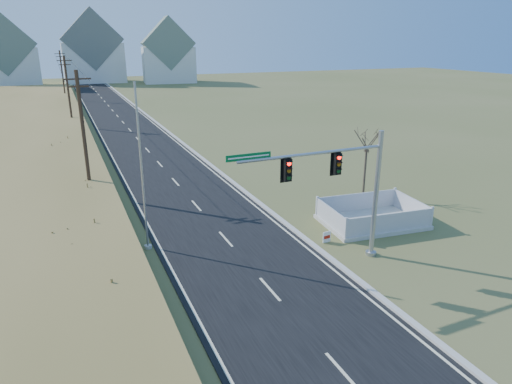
% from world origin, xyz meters
% --- Properties ---
extents(ground, '(260.00, 260.00, 0.00)m').
position_xyz_m(ground, '(0.00, 0.00, 0.00)').
color(ground, brown).
rests_on(ground, ground).
extents(road, '(8.00, 180.00, 0.06)m').
position_xyz_m(road, '(0.00, 50.00, 0.03)').
color(road, black).
rests_on(road, ground).
extents(curb, '(0.30, 180.00, 0.18)m').
position_xyz_m(curb, '(4.15, 50.00, 0.09)').
color(curb, '#B2AFA8').
rests_on(curb, ground).
extents(utility_pole_near, '(1.80, 0.26, 9.00)m').
position_xyz_m(utility_pole_near, '(-6.50, 15.00, 4.68)').
color(utility_pole_near, '#422D1E').
rests_on(utility_pole_near, ground).
extents(utility_pole_mid, '(1.80, 0.26, 9.00)m').
position_xyz_m(utility_pole_mid, '(-6.50, 45.00, 4.68)').
color(utility_pole_mid, '#422D1E').
rests_on(utility_pole_mid, ground).
extents(utility_pole_far, '(1.80, 0.26, 9.00)m').
position_xyz_m(utility_pole_far, '(-6.50, 75.00, 4.68)').
color(utility_pole_far, '#422D1E').
rests_on(utility_pole_far, ground).
extents(condo_nnw, '(14.93, 11.17, 17.03)m').
position_xyz_m(condo_nnw, '(-18.00, 108.00, 6.94)').
color(condo_nnw, silver).
rests_on(condo_nnw, ground).
extents(condo_n, '(15.27, 10.20, 18.54)m').
position_xyz_m(condo_n, '(2.00, 112.00, 7.61)').
color(condo_n, silver).
rests_on(condo_n, ground).
extents(condo_ne, '(14.12, 10.51, 16.52)m').
position_xyz_m(condo_ne, '(20.00, 104.00, 6.84)').
color(condo_ne, silver).
rests_on(condo_ne, ground).
extents(traffic_signal_mast, '(8.43, 0.57, 6.71)m').
position_xyz_m(traffic_signal_mast, '(4.66, -0.86, 4.17)').
color(traffic_signal_mast, '#9EA0A5').
rests_on(traffic_signal_mast, ground).
extents(fence_enclosure, '(6.39, 4.67, 1.37)m').
position_xyz_m(fence_enclosure, '(9.20, 2.73, 0.28)').
color(fence_enclosure, '#B7B5AD').
rests_on(fence_enclosure, ground).
extents(open_sign, '(0.52, 0.11, 0.65)m').
position_xyz_m(open_sign, '(5.14, 1.43, 0.34)').
color(open_sign, white).
rests_on(open_sign, ground).
extents(flagpole, '(0.40, 0.40, 8.98)m').
position_xyz_m(flagpole, '(-4.30, 4.68, 3.58)').
color(flagpole, '#B7B5AD').
rests_on(flagpole, ground).
extents(bare_tree, '(1.99, 1.99, 5.28)m').
position_xyz_m(bare_tree, '(11.85, 7.28, 4.26)').
color(bare_tree, '#4C3F33').
rests_on(bare_tree, ground).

